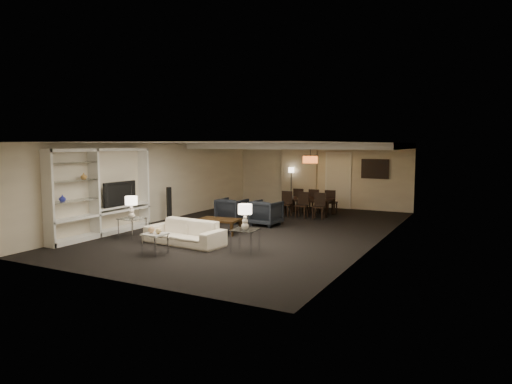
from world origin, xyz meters
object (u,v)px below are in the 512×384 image
object	(u,v)px
table_lamp_right	(245,217)
chair_nm	(302,205)
vase_blue	(62,198)
chair_nl	(285,204)
pendant_light	(310,160)
dining_table	(309,207)
armchair_right	(266,213)
sofa	(185,232)
table_lamp_left	(131,207)
side_table_left	(132,228)
floor_lamp	(291,187)
coffee_table	(219,226)
side_table_right	(245,241)
floor_speaker	(169,204)
vase_amber	(84,176)
chair_fm	(315,201)
chair_nr	(319,206)
chair_fl	(300,200)
marble_table	(155,244)
armchair_left	(232,210)
chair_fr	(331,202)
television	(117,194)

from	to	relation	value
table_lamp_right	chair_nm	size ratio (longest dim) A/B	0.68
vase_blue	chair_nl	xyz separation A→B (m)	(3.04, 6.53, -0.72)
pendant_light	dining_table	bearing A→B (deg)	-80.19
armchair_right	chair_nl	xyz separation A→B (m)	(-0.18, 1.85, 0.05)
sofa	chair_nl	bearing A→B (deg)	90.31
table_lamp_left	chair_nl	world-z (taller)	table_lamp_left
side_table_left	floor_lamp	bearing A→B (deg)	80.77
coffee_table	side_table_right	size ratio (longest dim) A/B	2.00
floor_speaker	side_table_right	bearing A→B (deg)	-10.74
coffee_table	vase_amber	bearing A→B (deg)	-138.68
chair_fm	dining_table	bearing A→B (deg)	88.13
table_lamp_left	dining_table	xyz separation A→B (m)	(2.72, 5.80, -0.52)
dining_table	chair_nr	world-z (taller)	chair_nr
sofa	chair_nr	distance (m)	5.40
table_lamp_left	table_lamp_right	world-z (taller)	same
coffee_table	chair_fl	bearing A→B (deg)	85.07
armchair_right	chair_nl	distance (m)	1.86
table_lamp_left	floor_lamp	bearing A→B (deg)	80.77
pendant_light	table_lamp_left	size ratio (longest dim) A/B	0.90
coffee_table	vase_amber	size ratio (longest dim) A/B	6.76
table_lamp_left	chair_nl	distance (m)	5.58
marble_table	chair_nm	world-z (taller)	chair_nm
table_lamp_right	table_lamp_left	bearing A→B (deg)	180.00
table_lamp_left	chair_nr	bearing A→B (deg)	57.20
pendant_light	armchair_left	xyz separation A→B (m)	(-1.59, -2.68, -1.54)
table_lamp_right	chair_fr	bearing A→B (deg)	90.73
side_table_right	marble_table	size ratio (longest dim) A/B	1.20
vase_amber	floor_speaker	world-z (taller)	vase_amber
armchair_right	side_table_left	xyz separation A→B (m)	(-2.30, -3.30, -0.12)
table_lamp_left	armchair_left	bearing A→B (deg)	71.57
armchair_left	chair_fl	bearing A→B (deg)	-107.21
side_table_right	chair_fm	distance (m)	6.49
floor_lamp	side_table_right	bearing A→B (deg)	-74.34
chair_fl	floor_lamp	distance (m)	1.55
vase_blue	chair_fr	world-z (taller)	vase_blue
sofa	floor_speaker	xyz separation A→B (m)	(-2.45, 2.51, 0.25)
side_table_left	chair_fl	size ratio (longest dim) A/B	0.66
side_table_right	television	xyz separation A→B (m)	(-4.29, 0.39, 0.83)
sofa	marble_table	size ratio (longest dim) A/B	4.37
table_lamp_right	chair_fm	xyz separation A→B (m)	(-0.68, 6.45, -0.39)
coffee_table	television	distance (m)	3.00
dining_table	sofa	bearing A→B (deg)	-102.92
dining_table	chair_nl	world-z (taller)	chair_nl
table_lamp_left	vase_amber	size ratio (longest dim) A/B	3.49
coffee_table	table_lamp_right	world-z (taller)	table_lamp_right
side_table_right	chair_nm	size ratio (longest dim) A/B	0.66
pendant_light	chair_nm	distance (m)	1.71
chair_nl	chair_nm	world-z (taller)	same
chair_nl	pendant_light	bearing A→B (deg)	51.72
side_table_right	armchair_right	bearing A→B (deg)	108.43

